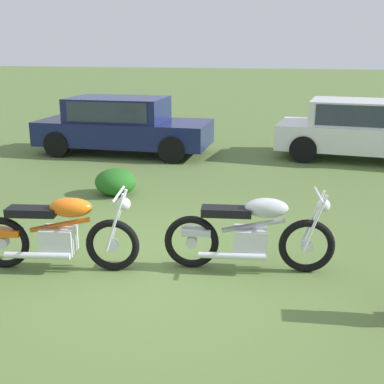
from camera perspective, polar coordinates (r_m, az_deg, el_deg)
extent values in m
plane|color=#567038|center=(6.16, -4.89, -9.05)|extent=(120.00, 120.00, 0.00)
torus|color=black|center=(6.10, -9.18, -6.10)|extent=(0.67, 0.20, 0.66)
torus|color=black|center=(6.53, -21.06, -5.48)|extent=(0.67, 0.20, 0.66)
cylinder|color=silver|center=(6.10, -9.18, -6.10)|extent=(0.16, 0.12, 0.14)
cylinder|color=silver|center=(6.53, -21.06, -5.48)|extent=(0.16, 0.12, 0.14)
cylinder|color=silver|center=(6.05, -8.59, -2.95)|extent=(0.27, 0.08, 0.72)
cylinder|color=silver|center=(5.89, -8.94, -3.53)|extent=(0.27, 0.08, 0.72)
cube|color=silver|center=(6.26, -15.19, -5.40)|extent=(0.45, 0.36, 0.32)
cylinder|color=orange|center=(6.18, -15.06, -3.69)|extent=(0.75, 0.19, 0.22)
ellipsoid|color=orange|center=(6.06, -13.87, -1.76)|extent=(0.56, 0.35, 0.24)
cube|color=black|center=(6.24, -18.05, -2.16)|extent=(0.63, 0.34, 0.10)
cube|color=orange|center=(6.46, -20.70, -4.36)|extent=(0.39, 0.24, 0.08)
cylinder|color=silver|center=(5.86, -8.52, -0.26)|extent=(0.14, 0.64, 0.03)
sphere|color=silver|center=(5.88, -7.90, -1.39)|extent=(0.19, 0.19, 0.16)
cylinder|color=silver|center=(6.24, -17.48, -7.03)|extent=(0.80, 0.22, 0.08)
torus|color=black|center=(6.14, 13.15, -6.11)|extent=(0.68, 0.18, 0.68)
torus|color=black|center=(6.10, -0.06, -5.78)|extent=(0.68, 0.18, 0.68)
cylinder|color=silver|center=(6.14, 13.15, -6.11)|extent=(0.15, 0.12, 0.14)
cylinder|color=silver|center=(6.10, -0.06, -5.78)|extent=(0.15, 0.12, 0.14)
cylinder|color=silver|center=(6.12, 13.80, -3.01)|extent=(0.27, 0.07, 0.72)
cylinder|color=silver|center=(5.95, 14.03, -3.59)|extent=(0.27, 0.07, 0.72)
cube|color=silver|center=(6.06, 6.77, -5.62)|extent=(0.44, 0.35, 0.32)
cylinder|color=#B7BABF|center=(5.99, 7.12, -3.86)|extent=(0.77, 0.17, 0.22)
ellipsoid|color=#B7BABF|center=(5.93, 8.65, -1.83)|extent=(0.55, 0.33, 0.24)
cube|color=black|center=(5.94, 3.99, -2.26)|extent=(0.63, 0.32, 0.10)
cube|color=#B7BABF|center=(6.05, 0.51, -4.58)|extent=(0.38, 0.23, 0.08)
cylinder|color=silver|center=(5.94, 14.51, -0.39)|extent=(0.12, 0.64, 0.03)
sphere|color=silver|center=(5.99, 14.99, -1.50)|extent=(0.18, 0.18, 0.16)
cylinder|color=silver|center=(5.97, 4.62, -7.39)|extent=(0.80, 0.19, 0.08)
cube|color=#161E4C|center=(12.82, -7.85, 6.88)|extent=(4.38, 1.77, 0.60)
cube|color=#161E4C|center=(12.79, -8.59, 9.46)|extent=(2.42, 1.58, 0.60)
cube|color=#2D3842|center=(12.79, -8.60, 9.55)|extent=(2.06, 1.61, 0.48)
cylinder|color=black|center=(13.18, -0.50, 6.28)|extent=(0.64, 0.23, 0.64)
cylinder|color=black|center=(11.66, -2.32, 4.92)|extent=(0.64, 0.23, 0.64)
cylinder|color=black|center=(14.15, -12.35, 6.61)|extent=(0.64, 0.23, 0.64)
cylinder|color=black|center=(12.75, -15.36, 5.34)|extent=(0.64, 0.23, 0.64)
cube|color=silver|center=(12.69, 19.18, 6.03)|extent=(4.17, 2.11, 0.60)
cube|color=silver|center=(12.61, 18.74, 8.68)|extent=(2.35, 1.76, 0.60)
cube|color=#2D3842|center=(12.61, 18.75, 8.77)|extent=(2.02, 1.77, 0.48)
cylinder|color=black|center=(13.58, 13.56, 6.13)|extent=(0.66, 0.28, 0.64)
cylinder|color=black|center=(12.00, 12.78, 4.86)|extent=(0.66, 0.28, 0.64)
ellipsoid|color=#23631E|center=(9.22, -8.84, 1.16)|extent=(0.77, 0.72, 0.49)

